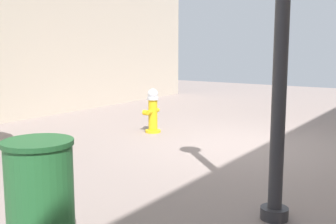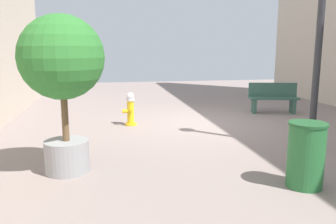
# 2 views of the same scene
# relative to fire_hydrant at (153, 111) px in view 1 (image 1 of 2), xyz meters

# --- Properties ---
(ground_plane) EXTENTS (23.40, 23.40, 0.00)m
(ground_plane) POSITION_rel_fire_hydrant_xyz_m (-2.00, 0.08, -0.44)
(ground_plane) COLOR gray
(fire_hydrant) EXTENTS (0.38, 0.41, 0.89)m
(fire_hydrant) POSITION_rel_fire_hydrant_xyz_m (0.00, 0.00, 0.00)
(fire_hydrant) COLOR gold
(fire_hydrant) RESTS_ON ground_plane
(trash_bin) EXTENTS (0.56, 0.56, 0.99)m
(trash_bin) POSITION_rel_fire_hydrant_xyz_m (-2.27, 4.64, 0.05)
(trash_bin) COLOR #266633
(trash_bin) RESTS_ON ground_plane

